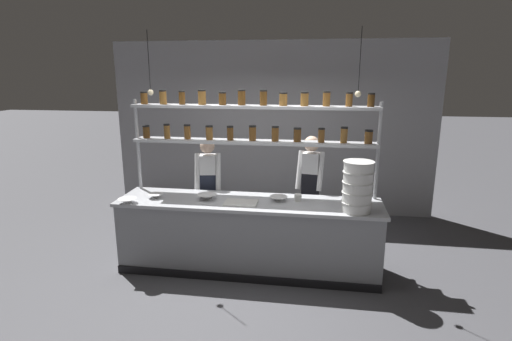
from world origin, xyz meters
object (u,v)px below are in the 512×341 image
at_px(spice_shelf_unit, 253,126).
at_px(chef_left, 208,187).
at_px(container_stack, 357,187).
at_px(chef_center, 310,186).
at_px(cutting_board, 241,203).
at_px(prep_bowl_near_left, 127,201).
at_px(prep_bowl_center_back, 156,196).
at_px(serving_cup_front, 298,198).
at_px(prep_bowl_near_right, 207,197).
at_px(prep_bowl_center_front, 279,199).

distance_m(spice_shelf_unit, chef_left, 1.16).
bearing_deg(spice_shelf_unit, container_stack, -22.16).
xyz_separation_m(chef_left, chef_center, (1.42, 0.11, 0.04)).
distance_m(cutting_board, prep_bowl_near_left, 1.39).
distance_m(prep_bowl_near_left, prep_bowl_center_back, 0.37).
bearing_deg(prep_bowl_near_left, chef_center, 24.57).
bearing_deg(chef_center, serving_cup_front, -93.03).
distance_m(chef_left, prep_bowl_near_right, 0.62).
relative_size(spice_shelf_unit, chef_left, 2.00).
bearing_deg(chef_left, container_stack, -32.75).
height_order(chef_left, serving_cup_front, chef_left).
relative_size(chef_center, container_stack, 2.78).
distance_m(spice_shelf_unit, prep_bowl_near_left, 1.81).
bearing_deg(chef_left, prep_bowl_center_back, -140.29).
relative_size(chef_left, cutting_board, 3.97).
relative_size(prep_bowl_near_left, prep_bowl_center_back, 1.15).
xyz_separation_m(container_stack, prep_bowl_near_right, (-1.82, 0.18, -0.26)).
bearing_deg(prep_bowl_near_left, serving_cup_front, 11.06).
height_order(chef_left, chef_center, chef_center).
bearing_deg(serving_cup_front, container_stack, -22.17).
bearing_deg(cutting_board, serving_cup_front, 17.18).
xyz_separation_m(chef_left, serving_cup_front, (1.28, -0.50, 0.06)).
bearing_deg(cutting_board, spice_shelf_unit, 80.83).
distance_m(chef_left, prep_bowl_near_left, 1.19).
bearing_deg(prep_bowl_near_left, container_stack, 2.61).
bearing_deg(prep_bowl_center_back, cutting_board, -3.52).
distance_m(prep_bowl_near_left, prep_bowl_near_right, 0.97).
xyz_separation_m(spice_shelf_unit, cutting_board, (-0.07, -0.46, -0.88)).
relative_size(cutting_board, prep_bowl_near_left, 1.77).
relative_size(container_stack, prep_bowl_center_back, 3.01).
height_order(cutting_board, prep_bowl_center_back, prep_bowl_center_back).
xyz_separation_m(container_stack, serving_cup_front, (-0.68, 0.28, -0.25)).
xyz_separation_m(container_stack, prep_bowl_near_left, (-2.74, -0.12, -0.27)).
xyz_separation_m(spice_shelf_unit, prep_bowl_near_left, (-1.45, -0.65, -0.86)).
height_order(prep_bowl_center_front, serving_cup_front, serving_cup_front).
relative_size(chef_center, prep_bowl_center_front, 7.50).
distance_m(chef_left, container_stack, 2.13).
height_order(spice_shelf_unit, prep_bowl_center_front, spice_shelf_unit).
height_order(cutting_board, serving_cup_front, serving_cup_front).
bearing_deg(spice_shelf_unit, chef_center, 25.38).
bearing_deg(prep_bowl_center_front, serving_cup_front, 7.30).
height_order(prep_bowl_near_right, serving_cup_front, serving_cup_front).
relative_size(chef_left, prep_bowl_center_back, 8.10).
relative_size(container_stack, cutting_board, 1.48).
bearing_deg(prep_bowl_near_right, cutting_board, -13.57).
height_order(spice_shelf_unit, container_stack, spice_shelf_unit).
height_order(prep_bowl_near_left, prep_bowl_near_right, prep_bowl_near_right).
bearing_deg(cutting_board, prep_bowl_center_back, 176.48).
bearing_deg(prep_bowl_center_back, container_stack, -3.12).
height_order(prep_bowl_center_back, serving_cup_front, serving_cup_front).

